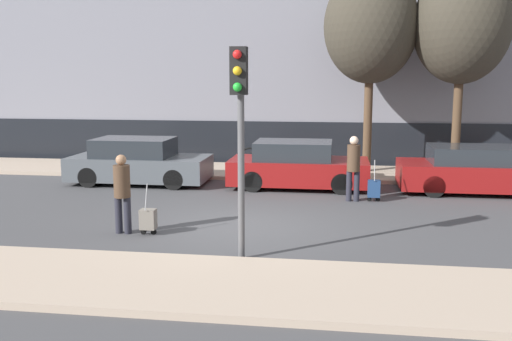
# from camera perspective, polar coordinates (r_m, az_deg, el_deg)

# --- Properties ---
(ground_plane) EXTENTS (80.00, 80.00, 0.00)m
(ground_plane) POSITION_cam_1_polar(r_m,az_deg,el_deg) (12.61, -1.82, -5.56)
(ground_plane) COLOR #424244
(sidewalk_near) EXTENTS (28.00, 2.50, 0.12)m
(sidewalk_near) POSITION_cam_1_polar(r_m,az_deg,el_deg) (9.09, -6.02, -11.19)
(sidewalk_near) COLOR tan
(sidewalk_near) RESTS_ON ground_plane
(sidewalk_far) EXTENTS (28.00, 3.00, 0.12)m
(sidewalk_far) POSITION_cam_1_polar(r_m,az_deg,el_deg) (19.38, 1.79, -0.12)
(sidewalk_far) COLOR tan
(sidewalk_far) RESTS_ON ground_plane
(building_facade) EXTENTS (28.00, 3.51, 11.11)m
(building_facade) POSITION_cam_1_polar(r_m,az_deg,el_deg) (23.14, 3.00, 15.03)
(building_facade) COLOR slate
(building_facade) RESTS_ON ground_plane
(parked_car_0) EXTENTS (4.22, 1.85, 1.40)m
(parked_car_0) POSITION_cam_1_polar(r_m,az_deg,el_deg) (17.85, -11.68, 0.80)
(parked_car_0) COLOR #4C5156
(parked_car_0) RESTS_ON ground_plane
(parked_car_1) EXTENTS (4.06, 1.90, 1.38)m
(parked_car_1) POSITION_cam_1_polar(r_m,az_deg,el_deg) (16.88, 4.16, 0.47)
(parked_car_1) COLOR maroon
(parked_car_1) RESTS_ON ground_plane
(parked_car_2) EXTENTS (4.54, 1.89, 1.32)m
(parked_car_2) POSITION_cam_1_polar(r_m,az_deg,el_deg) (17.28, 21.46, -0.02)
(parked_car_2) COLOR maroon
(parked_car_2) RESTS_ON ground_plane
(pedestrian_left) EXTENTS (0.35, 0.34, 1.67)m
(pedestrian_left) POSITION_cam_1_polar(r_m,az_deg,el_deg) (12.14, -13.24, -1.83)
(pedestrian_left) COLOR #23232D
(pedestrian_left) RESTS_ON ground_plane
(trolley_left) EXTENTS (0.34, 0.29, 1.08)m
(trolley_left) POSITION_cam_1_polar(r_m,az_deg,el_deg) (12.06, -10.74, -4.82)
(trolley_left) COLOR slate
(trolley_left) RESTS_ON ground_plane
(pedestrian_right) EXTENTS (0.35, 0.34, 1.72)m
(pedestrian_right) POSITION_cam_1_polar(r_m,az_deg,el_deg) (15.13, 9.72, 0.60)
(pedestrian_right) COLOR #23232D
(pedestrian_right) RESTS_ON ground_plane
(trolley_right) EXTENTS (0.34, 0.29, 1.11)m
(trolley_right) POSITION_cam_1_polar(r_m,az_deg,el_deg) (15.29, 11.70, -1.80)
(trolley_right) COLOR navy
(trolley_right) RESTS_ON ground_plane
(traffic_light) EXTENTS (0.28, 0.47, 3.74)m
(traffic_light) POSITION_cam_1_polar(r_m,az_deg,el_deg) (9.80, -1.63, 5.99)
(traffic_light) COLOR #515154
(traffic_light) RESTS_ON ground_plane
(parked_bicycle) EXTENTS (1.77, 0.06, 0.96)m
(parked_bicycle) POSITION_cam_1_polar(r_m,az_deg,el_deg) (19.67, 0.85, 1.29)
(parked_bicycle) COLOR black
(parked_bicycle) RESTS_ON sidewalk_far
(bare_tree_near_crossing) EXTENTS (3.02, 3.02, 6.59)m
(bare_tree_near_crossing) POSITION_cam_1_polar(r_m,az_deg,el_deg) (19.49, 19.92, 13.49)
(bare_tree_near_crossing) COLOR #4C3826
(bare_tree_near_crossing) RESTS_ON sidewalk_far
(bare_tree_down_street) EXTENTS (3.03, 3.03, 6.61)m
(bare_tree_down_street) POSITION_cam_1_polar(r_m,az_deg,el_deg) (19.37, 11.40, 13.93)
(bare_tree_down_street) COLOR #4C3826
(bare_tree_down_street) RESTS_ON sidewalk_far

